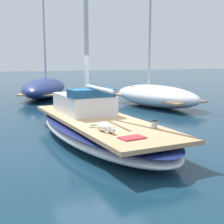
{
  "coord_description": "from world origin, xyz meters",
  "views": [
    {
      "loc": [
        -3.16,
        -8.55,
        2.36
      ],
      "look_at": [
        0.0,
        -1.0,
        1.01
      ],
      "focal_mm": 50.69,
      "sensor_mm": 36.0,
      "label": 1
    }
  ],
  "objects_px": {
    "dog_white": "(105,127)",
    "sailboat_main": "(99,129)",
    "deck_towel": "(132,138)",
    "deck_winch": "(154,124)",
    "moored_boat_far_astern": "(44,88)",
    "moored_boat_starboard_side": "(156,95)",
    "coiled_rope": "(95,126)"
  },
  "relations": [
    {
      "from": "dog_white",
      "to": "coiled_rope",
      "type": "xyz_separation_m",
      "value": [
        -0.06,
        0.61,
        -0.08
      ]
    },
    {
      "from": "moored_boat_far_astern",
      "to": "moored_boat_starboard_side",
      "type": "bearing_deg",
      "value": -55.11
    },
    {
      "from": "dog_white",
      "to": "moored_boat_far_astern",
      "type": "height_order",
      "value": "moored_boat_far_astern"
    },
    {
      "from": "dog_white",
      "to": "coiled_rope",
      "type": "distance_m",
      "value": 0.62
    },
    {
      "from": "dog_white",
      "to": "deck_winch",
      "type": "height_order",
      "value": "dog_white"
    },
    {
      "from": "dog_white",
      "to": "deck_towel",
      "type": "bearing_deg",
      "value": -71.02
    },
    {
      "from": "deck_towel",
      "to": "dog_white",
      "type": "bearing_deg",
      "value": 108.98
    },
    {
      "from": "moored_boat_far_astern",
      "to": "coiled_rope",
      "type": "bearing_deg",
      "value": -95.08
    },
    {
      "from": "deck_winch",
      "to": "moored_boat_far_astern",
      "type": "relative_size",
      "value": 0.03
    },
    {
      "from": "sailboat_main",
      "to": "moored_boat_starboard_side",
      "type": "distance_m",
      "value": 7.43
    },
    {
      "from": "coiled_rope",
      "to": "moored_boat_starboard_side",
      "type": "distance_m",
      "value": 8.52
    },
    {
      "from": "dog_white",
      "to": "moored_boat_starboard_side",
      "type": "xyz_separation_m",
      "value": [
        5.55,
        7.03,
        -0.19
      ]
    },
    {
      "from": "moored_boat_far_astern",
      "to": "dog_white",
      "type": "bearing_deg",
      "value": -94.62
    },
    {
      "from": "sailboat_main",
      "to": "deck_winch",
      "type": "relative_size",
      "value": 35.16
    },
    {
      "from": "sailboat_main",
      "to": "dog_white",
      "type": "distance_m",
      "value": 1.75
    },
    {
      "from": "moored_boat_far_astern",
      "to": "sailboat_main",
      "type": "bearing_deg",
      "value": -93.12
    },
    {
      "from": "deck_towel",
      "to": "moored_boat_starboard_side",
      "type": "height_order",
      "value": "moored_boat_starboard_side"
    },
    {
      "from": "coiled_rope",
      "to": "deck_towel",
      "type": "bearing_deg",
      "value": -76.6
    },
    {
      "from": "deck_winch",
      "to": "moored_boat_far_astern",
      "type": "bearing_deg",
      "value": 90.81
    },
    {
      "from": "deck_winch",
      "to": "moored_boat_starboard_side",
      "type": "height_order",
      "value": "moored_boat_starboard_side"
    },
    {
      "from": "sailboat_main",
      "to": "deck_towel",
      "type": "distance_m",
      "value": 2.53
    },
    {
      "from": "sailboat_main",
      "to": "coiled_rope",
      "type": "height_order",
      "value": "coiled_rope"
    },
    {
      "from": "deck_winch",
      "to": "deck_towel",
      "type": "distance_m",
      "value": 1.23
    },
    {
      "from": "sailboat_main",
      "to": "dog_white",
      "type": "height_order",
      "value": "dog_white"
    },
    {
      "from": "dog_white",
      "to": "sailboat_main",
      "type": "bearing_deg",
      "value": 74.92
    },
    {
      "from": "sailboat_main",
      "to": "moored_boat_far_astern",
      "type": "relative_size",
      "value": 0.98
    },
    {
      "from": "deck_towel",
      "to": "moored_boat_starboard_side",
      "type": "distance_m",
      "value": 9.48
    },
    {
      "from": "coiled_rope",
      "to": "moored_boat_far_astern",
      "type": "bearing_deg",
      "value": 84.92
    },
    {
      "from": "dog_white",
      "to": "moored_boat_starboard_side",
      "type": "relative_size",
      "value": 0.14
    },
    {
      "from": "sailboat_main",
      "to": "deck_towel",
      "type": "bearing_deg",
      "value": -93.38
    },
    {
      "from": "sailboat_main",
      "to": "coiled_rope",
      "type": "distance_m",
      "value": 1.19
    },
    {
      "from": "sailboat_main",
      "to": "moored_boat_far_astern",
      "type": "distance_m",
      "value": 11.81
    }
  ]
}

